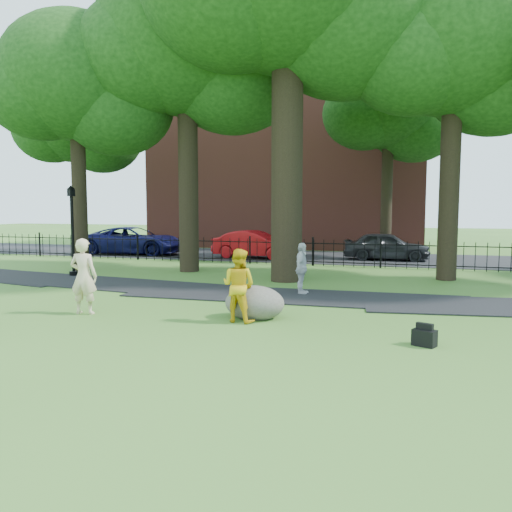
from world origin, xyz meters
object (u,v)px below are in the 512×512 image
(woman, at_px, (84,276))
(red_sedan, at_px, (255,244))
(boulder, at_px, (255,301))
(man, at_px, (239,285))
(lamppost, at_px, (72,232))

(woman, distance_m, red_sedan, 14.38)
(woman, xyz_separation_m, boulder, (4.15, 0.80, -0.52))
(man, relative_size, boulder, 1.18)
(boulder, distance_m, lamppost, 10.21)
(man, distance_m, lamppost, 10.20)
(red_sedan, bearing_deg, boulder, -158.20)
(lamppost, bearing_deg, boulder, -10.19)
(woman, distance_m, man, 3.93)
(woman, height_order, man, woman)
(man, height_order, lamppost, lamppost)
(woman, relative_size, lamppost, 0.54)
(woman, height_order, lamppost, lamppost)
(boulder, xyz_separation_m, red_sedan, (-4.24, 13.57, 0.30))
(boulder, relative_size, red_sedan, 0.33)
(man, height_order, boulder, man)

